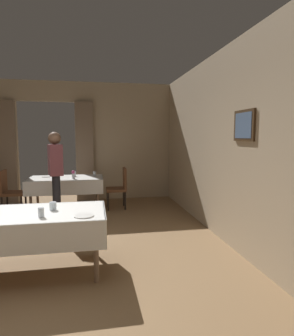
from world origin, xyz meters
name	(u,v)px	position (x,y,z in m)	size (l,w,h in m)	color
wall_right	(257,147)	(3.20, 0.00, 1.50)	(0.16, 8.40, 3.00)	tan
wall_back	(47,141)	(0.00, 4.18, 1.51)	(6.40, 0.27, 3.00)	tan
dining_table_mid	(40,220)	(0.52, 0.16, 0.65)	(1.53, 0.95, 0.75)	#7A604C
dining_table_far	(66,182)	(0.54, 3.03, 0.66)	(1.58, 0.94, 0.75)	#7A604C
chair_far_right	(120,186)	(1.71, 3.12, 0.52)	(0.44, 0.44, 0.93)	black
chair_far_left	(9,190)	(-0.63, 3.07, 0.52)	(0.45, 0.44, 0.93)	black
glass_mid_a	(41,213)	(0.57, -0.08, 0.80)	(0.07, 0.07, 0.11)	silver
glass_mid_b	(53,206)	(0.66, 0.22, 0.80)	(0.08, 0.08, 0.10)	silver
plate_mid_d	(84,216)	(1.03, -0.12, 0.76)	(0.23, 0.23, 0.01)	white
flower_vase_far	(73,174)	(0.71, 2.85, 0.84)	(0.07, 0.07, 0.18)	silver
plate_far_b	(46,177)	(0.10, 3.20, 0.76)	(0.19, 0.19, 0.01)	white
glass_far_c	(95,173)	(1.16, 3.25, 0.80)	(0.08, 0.08, 0.09)	silver
glass_far_d	(74,174)	(0.71, 3.20, 0.81)	(0.07, 0.07, 0.12)	silver
person_waiter_by_doorway	(56,171)	(0.47, 1.97, 1.02)	(0.30, 0.40, 1.72)	black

